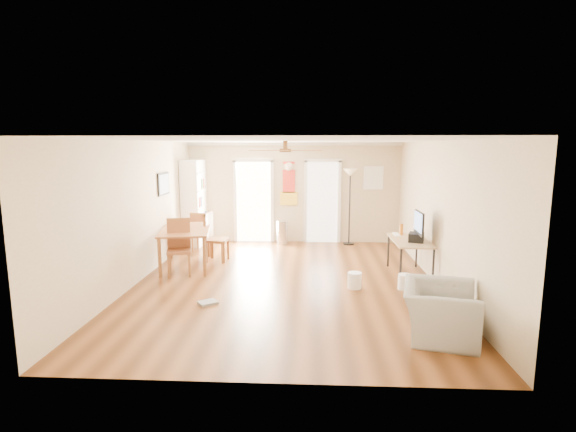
# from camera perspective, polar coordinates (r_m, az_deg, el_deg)

# --- Properties ---
(floor) EXTENTS (7.00, 7.00, 0.00)m
(floor) POSITION_cam_1_polar(r_m,az_deg,el_deg) (8.16, -0.22, -8.67)
(floor) COLOR brown
(floor) RESTS_ON ground
(ceiling) EXTENTS (5.50, 7.00, 0.00)m
(ceiling) POSITION_cam_1_polar(r_m,az_deg,el_deg) (7.77, -0.23, 9.90)
(ceiling) COLOR silver
(ceiling) RESTS_ON floor
(wall_back) EXTENTS (5.50, 0.04, 2.60)m
(wall_back) POSITION_cam_1_polar(r_m,az_deg,el_deg) (11.33, 0.75, 3.08)
(wall_back) COLOR beige
(wall_back) RESTS_ON floor
(wall_front) EXTENTS (5.50, 0.04, 2.60)m
(wall_front) POSITION_cam_1_polar(r_m,az_deg,el_deg) (4.45, -2.71, -6.49)
(wall_front) COLOR beige
(wall_front) RESTS_ON floor
(wall_left) EXTENTS (0.04, 7.00, 2.60)m
(wall_left) POSITION_cam_1_polar(r_m,az_deg,el_deg) (8.47, -19.14, 0.51)
(wall_left) COLOR beige
(wall_left) RESTS_ON floor
(wall_right) EXTENTS (0.04, 7.00, 2.60)m
(wall_right) POSITION_cam_1_polar(r_m,az_deg,el_deg) (8.19, 19.37, 0.21)
(wall_right) COLOR beige
(wall_right) RESTS_ON floor
(crown_molding) EXTENTS (5.50, 7.00, 0.08)m
(crown_molding) POSITION_cam_1_polar(r_m,az_deg,el_deg) (7.77, -0.23, 9.61)
(crown_molding) COLOR white
(crown_molding) RESTS_ON wall_back
(kitchen_doorway) EXTENTS (0.90, 0.10, 2.10)m
(kitchen_doorway) POSITION_cam_1_polar(r_m,az_deg,el_deg) (11.43, -4.52, 1.84)
(kitchen_doorway) COLOR white
(kitchen_doorway) RESTS_ON wall_back
(bathroom_doorway) EXTENTS (0.80, 0.10, 2.10)m
(bathroom_doorway) POSITION_cam_1_polar(r_m,az_deg,el_deg) (11.34, 4.53, 1.78)
(bathroom_doorway) COLOR white
(bathroom_doorway) RESTS_ON wall_back
(wall_decal) EXTENTS (0.46, 0.03, 1.10)m
(wall_decal) POSITION_cam_1_polar(r_m,az_deg,el_deg) (11.29, 0.11, 4.33)
(wall_decal) COLOR red
(wall_decal) RESTS_ON wall_back
(ac_grille) EXTENTS (0.50, 0.04, 0.60)m
(ac_grille) POSITION_cam_1_polar(r_m,az_deg,el_deg) (11.37, 11.16, 4.95)
(ac_grille) COLOR white
(ac_grille) RESTS_ON wall_back
(framed_poster) EXTENTS (0.04, 0.66, 0.48)m
(framed_poster) POSITION_cam_1_polar(r_m,az_deg,el_deg) (9.72, -16.05, 4.08)
(framed_poster) COLOR black
(framed_poster) RESTS_ON wall_left
(ceiling_fan) EXTENTS (1.24, 1.24, 0.20)m
(ceiling_fan) POSITION_cam_1_polar(r_m,az_deg,el_deg) (7.47, -0.36, 8.63)
(ceiling_fan) COLOR #593819
(ceiling_fan) RESTS_ON ceiling
(bookshelf) EXTENTS (0.54, 1.01, 2.16)m
(bookshelf) POSITION_cam_1_polar(r_m,az_deg,el_deg) (11.28, -12.22, 1.71)
(bookshelf) COLOR white
(bookshelf) RESTS_ON floor
(dining_table) EXTENTS (1.23, 1.76, 0.81)m
(dining_table) POSITION_cam_1_polar(r_m,az_deg,el_deg) (9.33, -13.22, -4.07)
(dining_table) COLOR #9B5932
(dining_table) RESTS_ON floor
(dining_chair_right_a) EXTENTS (0.50, 0.50, 1.05)m
(dining_chair_right_a) POSITION_cam_1_polar(r_m,az_deg,el_deg) (9.62, -9.32, -2.80)
(dining_chair_right_a) COLOR olive
(dining_chair_right_a) RESTS_ON floor
(dining_chair_right_b) EXTENTS (0.45, 0.45, 1.06)m
(dining_chair_right_b) POSITION_cam_1_polar(r_m,az_deg,el_deg) (9.63, -9.30, -2.75)
(dining_chair_right_b) COLOR #A16634
(dining_chair_right_b) RESTS_ON floor
(dining_chair_near) EXTENTS (0.55, 0.55, 1.09)m
(dining_chair_near) POSITION_cam_1_polar(r_m,az_deg,el_deg) (8.72, -14.15, -4.08)
(dining_chair_near) COLOR #965730
(dining_chair_near) RESTS_ON floor
(dining_chair_far) EXTENTS (0.44, 0.44, 0.94)m
(dining_chair_far) POSITION_cam_1_polar(r_m,az_deg,el_deg) (10.65, -11.35, -2.01)
(dining_chair_far) COLOR #995931
(dining_chair_far) RESTS_ON floor
(trash_can) EXTENTS (0.29, 0.29, 0.61)m
(trash_can) POSITION_cam_1_polar(r_m,az_deg,el_deg) (11.18, -0.77, -2.17)
(trash_can) COLOR silver
(trash_can) RESTS_ON floor
(torchiere_lamp) EXTENTS (0.46, 0.46, 1.94)m
(torchiere_lamp) POSITION_cam_1_polar(r_m,az_deg,el_deg) (11.15, 8.09, 1.18)
(torchiere_lamp) COLOR black
(torchiere_lamp) RESTS_ON floor
(computer_desk) EXTENTS (0.66, 1.33, 0.71)m
(computer_desk) POSITION_cam_1_polar(r_m,az_deg,el_deg) (8.80, 15.64, -5.29)
(computer_desk) COLOR tan
(computer_desk) RESTS_ON floor
(imac) EXTENTS (0.11, 0.64, 0.59)m
(imac) POSITION_cam_1_polar(r_m,az_deg,el_deg) (8.48, 16.82, -1.39)
(imac) COLOR black
(imac) RESTS_ON computer_desk
(keyboard) EXTENTS (0.12, 0.36, 0.01)m
(keyboard) POSITION_cam_1_polar(r_m,az_deg,el_deg) (9.15, 14.05, -2.36)
(keyboard) COLOR white
(keyboard) RESTS_ON computer_desk
(printer) EXTENTS (0.36, 0.39, 0.16)m
(printer) POSITION_cam_1_polar(r_m,az_deg,el_deg) (8.58, 16.52, -2.71)
(printer) COLOR black
(printer) RESTS_ON computer_desk
(orange_bottle) EXTENTS (0.08, 0.08, 0.22)m
(orange_bottle) POSITION_cam_1_polar(r_m,az_deg,el_deg) (9.16, 14.68, -1.70)
(orange_bottle) COLOR #CC6712
(orange_bottle) RESTS_ON computer_desk
(wastebasket_a) EXTENTS (0.31, 0.31, 0.29)m
(wastebasket_a) POSITION_cam_1_polar(r_m,az_deg,el_deg) (7.87, 8.76, -8.36)
(wastebasket_a) COLOR white
(wastebasket_a) RESTS_ON floor
(wastebasket_b) EXTENTS (0.27, 0.27, 0.27)m
(wastebasket_b) POSITION_cam_1_polar(r_m,az_deg,el_deg) (8.00, 15.09, -8.36)
(wastebasket_b) COLOR white
(wastebasket_b) RESTS_ON floor
(floor_cloth) EXTENTS (0.36, 0.35, 0.04)m
(floor_cloth) POSITION_cam_1_polar(r_m,az_deg,el_deg) (7.20, -10.49, -11.14)
(floor_cloth) COLOR gray
(floor_cloth) RESTS_ON floor
(armchair) EXTENTS (1.15, 1.25, 0.69)m
(armchair) POSITION_cam_1_polar(r_m,az_deg,el_deg) (6.19, 19.32, -11.76)
(armchair) COLOR #979792
(armchair) RESTS_ON floor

